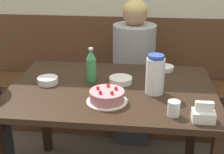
{
  "coord_description": "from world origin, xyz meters",
  "views": [
    {
      "loc": [
        0.21,
        -1.75,
        1.56
      ],
      "look_at": [
        -0.0,
        0.05,
        0.83
      ],
      "focal_mm": 50.0,
      "sensor_mm": 36.0,
      "label": 1
    }
  ],
  "objects_px": {
    "bench_seat": "(122,106)",
    "soju_bottle": "(91,65)",
    "glass_water_tall": "(174,108)",
    "bowl_soup_white": "(121,80)",
    "water_pitcher": "(155,75)",
    "bowl_rice_small": "(48,80)",
    "person_teal_shirt": "(133,75)",
    "napkin_holder": "(203,114)",
    "bowl_side_dish": "(165,68)",
    "birthday_cake": "(107,96)"
  },
  "relations": [
    {
      "from": "birthday_cake",
      "to": "person_teal_shirt",
      "type": "xyz_separation_m",
      "value": [
        0.11,
        0.9,
        -0.22
      ]
    },
    {
      "from": "bench_seat",
      "to": "soju_bottle",
      "type": "height_order",
      "value": "soju_bottle"
    },
    {
      "from": "napkin_holder",
      "to": "bowl_rice_small",
      "type": "height_order",
      "value": "napkin_holder"
    },
    {
      "from": "bench_seat",
      "to": "person_teal_shirt",
      "type": "bearing_deg",
      "value": -50.2
    },
    {
      "from": "birthday_cake",
      "to": "soju_bottle",
      "type": "bearing_deg",
      "value": 115.43
    },
    {
      "from": "water_pitcher",
      "to": "bowl_rice_small",
      "type": "height_order",
      "value": "water_pitcher"
    },
    {
      "from": "birthday_cake",
      "to": "water_pitcher",
      "type": "distance_m",
      "value": 0.32
    },
    {
      "from": "bench_seat",
      "to": "person_teal_shirt",
      "type": "height_order",
      "value": "person_teal_shirt"
    },
    {
      "from": "bench_seat",
      "to": "water_pitcher",
      "type": "distance_m",
      "value": 1.13
    },
    {
      "from": "bench_seat",
      "to": "person_teal_shirt",
      "type": "xyz_separation_m",
      "value": [
        0.11,
        -0.13,
        0.37
      ]
    },
    {
      "from": "bowl_soup_white",
      "to": "bench_seat",
      "type": "bearing_deg",
      "value": 93.93
    },
    {
      "from": "bowl_soup_white",
      "to": "bowl_side_dish",
      "type": "relative_size",
      "value": 1.16
    },
    {
      "from": "water_pitcher",
      "to": "bowl_soup_white",
      "type": "bearing_deg",
      "value": 149.2
    },
    {
      "from": "napkin_holder",
      "to": "bowl_rice_small",
      "type": "bearing_deg",
      "value": 157.81
    },
    {
      "from": "bowl_side_dish",
      "to": "water_pitcher",
      "type": "bearing_deg",
      "value": -101.29
    },
    {
      "from": "bowl_soup_white",
      "to": "birthday_cake",
      "type": "bearing_deg",
      "value": -100.7
    },
    {
      "from": "bowl_soup_white",
      "to": "water_pitcher",
      "type": "bearing_deg",
      "value": -30.8
    },
    {
      "from": "water_pitcher",
      "to": "napkin_holder",
      "type": "height_order",
      "value": "water_pitcher"
    },
    {
      "from": "birthday_cake",
      "to": "bowl_rice_small",
      "type": "bearing_deg",
      "value": 152.16
    },
    {
      "from": "bowl_soup_white",
      "to": "bowl_side_dish",
      "type": "xyz_separation_m",
      "value": [
        0.29,
        0.26,
        -0.0
      ]
    },
    {
      "from": "birthday_cake",
      "to": "bowl_rice_small",
      "type": "distance_m",
      "value": 0.46
    },
    {
      "from": "napkin_holder",
      "to": "glass_water_tall",
      "type": "height_order",
      "value": "napkin_holder"
    },
    {
      "from": "soju_bottle",
      "to": "glass_water_tall",
      "type": "distance_m",
      "value": 0.65
    },
    {
      "from": "soju_bottle",
      "to": "bowl_soup_white",
      "type": "bearing_deg",
      "value": -3.7
    },
    {
      "from": "water_pitcher",
      "to": "napkin_holder",
      "type": "distance_m",
      "value": 0.4
    },
    {
      "from": "bench_seat",
      "to": "bowl_rice_small",
      "type": "distance_m",
      "value": 1.08
    },
    {
      "from": "birthday_cake",
      "to": "bowl_soup_white",
      "type": "relative_size",
      "value": 1.57
    },
    {
      "from": "napkin_holder",
      "to": "soju_bottle",
      "type": "bearing_deg",
      "value": 145.07
    },
    {
      "from": "bowl_rice_small",
      "to": "soju_bottle",
      "type": "bearing_deg",
      "value": 15.97
    },
    {
      "from": "bowl_side_dish",
      "to": "birthday_cake",
      "type": "bearing_deg",
      "value": -122.38
    },
    {
      "from": "water_pitcher",
      "to": "person_teal_shirt",
      "type": "distance_m",
      "value": 0.82
    },
    {
      "from": "bowl_soup_white",
      "to": "bowl_side_dish",
      "type": "distance_m",
      "value": 0.39
    },
    {
      "from": "soju_bottle",
      "to": "napkin_holder",
      "type": "xyz_separation_m",
      "value": [
        0.64,
        -0.45,
        -0.07
      ]
    },
    {
      "from": "bowl_rice_small",
      "to": "person_teal_shirt",
      "type": "bearing_deg",
      "value": 53.16
    },
    {
      "from": "napkin_holder",
      "to": "glass_water_tall",
      "type": "distance_m",
      "value": 0.15
    },
    {
      "from": "birthday_cake",
      "to": "napkin_holder",
      "type": "height_order",
      "value": "napkin_holder"
    },
    {
      "from": "soju_bottle",
      "to": "glass_water_tall",
      "type": "xyz_separation_m",
      "value": [
        0.5,
        -0.41,
        -0.07
      ]
    },
    {
      "from": "bowl_side_dish",
      "to": "person_teal_shirt",
      "type": "bearing_deg",
      "value": 123.05
    },
    {
      "from": "bowl_side_dish",
      "to": "bowl_rice_small",
      "type": "bearing_deg",
      "value": -156.56
    },
    {
      "from": "glass_water_tall",
      "to": "bowl_side_dish",
      "type": "bearing_deg",
      "value": 91.53
    },
    {
      "from": "glass_water_tall",
      "to": "birthday_cake",
      "type": "bearing_deg",
      "value": 162.34
    },
    {
      "from": "bowl_soup_white",
      "to": "glass_water_tall",
      "type": "height_order",
      "value": "glass_water_tall"
    },
    {
      "from": "birthday_cake",
      "to": "person_teal_shirt",
      "type": "distance_m",
      "value": 0.93
    },
    {
      "from": "napkin_holder",
      "to": "bowl_rice_small",
      "type": "relative_size",
      "value": 0.84
    },
    {
      "from": "water_pitcher",
      "to": "person_teal_shirt",
      "type": "xyz_separation_m",
      "value": [
        -0.16,
        0.75,
        -0.3
      ]
    },
    {
      "from": "napkin_holder",
      "to": "person_teal_shirt",
      "type": "bearing_deg",
      "value": 110.48
    },
    {
      "from": "water_pitcher",
      "to": "soju_bottle",
      "type": "xyz_separation_m",
      "value": [
        -0.4,
        0.14,
        -0.01
      ]
    },
    {
      "from": "soju_bottle",
      "to": "bowl_rice_small",
      "type": "bearing_deg",
      "value": -164.03
    },
    {
      "from": "bowl_soup_white",
      "to": "bowl_side_dish",
      "type": "bearing_deg",
      "value": 41.97
    },
    {
      "from": "soju_bottle",
      "to": "bowl_side_dish",
      "type": "distance_m",
      "value": 0.55
    }
  ]
}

